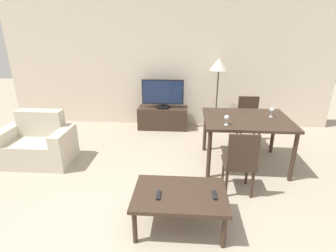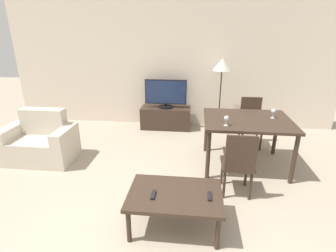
{
  "view_description": "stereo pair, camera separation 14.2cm",
  "coord_description": "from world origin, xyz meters",
  "px_view_note": "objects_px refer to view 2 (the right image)",
  "views": [
    {
      "loc": [
        0.41,
        -1.84,
        2.05
      ],
      "look_at": [
        0.15,
        1.88,
        0.65
      ],
      "focal_mm": 28.0,
      "sensor_mm": 36.0,
      "label": 1
    },
    {
      "loc": [
        0.56,
        -1.83,
        2.05
      ],
      "look_at": [
        0.15,
        1.88,
        0.65
      ],
      "focal_mm": 28.0,
      "sensor_mm": 36.0,
      "label": 2
    }
  ],
  "objects_px": {
    "tv_stand": "(166,118)",
    "wine_glass_left": "(226,119)",
    "coffee_table": "(175,197)",
    "remote_secondary": "(210,196)",
    "floor_lamp": "(222,68)",
    "remote_primary": "(153,195)",
    "armchair": "(41,143)",
    "tv": "(166,94)",
    "dining_table": "(247,124)",
    "dining_chair_near": "(238,162)",
    "dining_chair_far": "(251,120)",
    "wine_glass_center": "(273,112)"
  },
  "relations": [
    {
      "from": "dining_chair_near",
      "to": "dining_chair_far",
      "type": "bearing_deg",
      "value": 74.87
    },
    {
      "from": "tv",
      "to": "tv_stand",
      "type": "bearing_deg",
      "value": 90.0
    },
    {
      "from": "tv_stand",
      "to": "tv",
      "type": "bearing_deg",
      "value": -90.0
    },
    {
      "from": "armchair",
      "to": "wine_glass_left",
      "type": "relative_size",
      "value": 7.45
    },
    {
      "from": "tv",
      "to": "dining_chair_near",
      "type": "relative_size",
      "value": 0.99
    },
    {
      "from": "armchair",
      "to": "remote_primary",
      "type": "relative_size",
      "value": 7.26
    },
    {
      "from": "wine_glass_center",
      "to": "coffee_table",
      "type": "bearing_deg",
      "value": -130.73
    },
    {
      "from": "dining_chair_far",
      "to": "remote_secondary",
      "type": "bearing_deg",
      "value": -109.57
    },
    {
      "from": "dining_chair_far",
      "to": "tv_stand",
      "type": "bearing_deg",
      "value": 156.95
    },
    {
      "from": "floor_lamp",
      "to": "dining_chair_near",
      "type": "bearing_deg",
      "value": -88.2
    },
    {
      "from": "coffee_table",
      "to": "floor_lamp",
      "type": "distance_m",
      "value": 3.16
    },
    {
      "from": "tv_stand",
      "to": "wine_glass_left",
      "type": "height_order",
      "value": "wine_glass_left"
    },
    {
      "from": "tv_stand",
      "to": "coffee_table",
      "type": "distance_m",
      "value": 3.04
    },
    {
      "from": "armchair",
      "to": "remote_secondary",
      "type": "bearing_deg",
      "value": -26.73
    },
    {
      "from": "armchair",
      "to": "tv",
      "type": "xyz_separation_m",
      "value": [
        1.86,
        1.69,
        0.46
      ]
    },
    {
      "from": "remote_secondary",
      "to": "floor_lamp",
      "type": "bearing_deg",
      "value": 84.06
    },
    {
      "from": "remote_primary",
      "to": "wine_glass_center",
      "type": "relative_size",
      "value": 1.03
    },
    {
      "from": "tv_stand",
      "to": "armchair",
      "type": "bearing_deg",
      "value": -137.71
    },
    {
      "from": "dining_chair_far",
      "to": "wine_glass_center",
      "type": "xyz_separation_m",
      "value": [
        0.15,
        -0.75,
        0.39
      ]
    },
    {
      "from": "tv",
      "to": "dining_table",
      "type": "bearing_deg",
      "value": -47.14
    },
    {
      "from": "coffee_table",
      "to": "dining_table",
      "type": "distance_m",
      "value": 1.79
    },
    {
      "from": "floor_lamp",
      "to": "remote_secondary",
      "type": "height_order",
      "value": "floor_lamp"
    },
    {
      "from": "coffee_table",
      "to": "remote_secondary",
      "type": "relative_size",
      "value": 6.61
    },
    {
      "from": "remote_secondary",
      "to": "wine_glass_left",
      "type": "bearing_deg",
      "value": 77.98
    },
    {
      "from": "wine_glass_left",
      "to": "wine_glass_center",
      "type": "distance_m",
      "value": 0.84
    },
    {
      "from": "armchair",
      "to": "remote_secondary",
      "type": "distance_m",
      "value": 2.99
    },
    {
      "from": "tv_stand",
      "to": "dining_chair_near",
      "type": "height_order",
      "value": "dining_chair_near"
    },
    {
      "from": "dining_table",
      "to": "dining_chair_far",
      "type": "bearing_deg",
      "value": 74.87
    },
    {
      "from": "dining_chair_far",
      "to": "dining_chair_near",
      "type": "bearing_deg",
      "value": -105.13
    },
    {
      "from": "tv_stand",
      "to": "wine_glass_left",
      "type": "relative_size",
      "value": 7.18
    },
    {
      "from": "dining_table",
      "to": "remote_secondary",
      "type": "bearing_deg",
      "value": -111.91
    },
    {
      "from": "coffee_table",
      "to": "dining_table",
      "type": "height_order",
      "value": "dining_table"
    },
    {
      "from": "armchair",
      "to": "coffee_table",
      "type": "bearing_deg",
      "value": -29.7
    },
    {
      "from": "dining_chair_far",
      "to": "wine_glass_center",
      "type": "distance_m",
      "value": 0.86
    },
    {
      "from": "dining_chair_near",
      "to": "remote_secondary",
      "type": "relative_size",
      "value": 5.87
    },
    {
      "from": "dining_table",
      "to": "remote_primary",
      "type": "height_order",
      "value": "dining_table"
    },
    {
      "from": "armchair",
      "to": "tv",
      "type": "distance_m",
      "value": 2.55
    },
    {
      "from": "floor_lamp",
      "to": "coffee_table",
      "type": "bearing_deg",
      "value": -102.78
    },
    {
      "from": "floor_lamp",
      "to": "remote_primary",
      "type": "height_order",
      "value": "floor_lamp"
    },
    {
      "from": "coffee_table",
      "to": "dining_chair_near",
      "type": "height_order",
      "value": "dining_chair_near"
    },
    {
      "from": "dining_chair_far",
      "to": "wine_glass_left",
      "type": "height_order",
      "value": "wine_glass_left"
    },
    {
      "from": "tv",
      "to": "wine_glass_left",
      "type": "xyz_separation_m",
      "value": [
        1.06,
        -1.85,
        0.12
      ]
    },
    {
      "from": "tv_stand",
      "to": "floor_lamp",
      "type": "bearing_deg",
      "value": -3.2
    },
    {
      "from": "coffee_table",
      "to": "remote_secondary",
      "type": "height_order",
      "value": "remote_secondary"
    },
    {
      "from": "dining_chair_near",
      "to": "remote_secondary",
      "type": "distance_m",
      "value": 0.78
    },
    {
      "from": "tv",
      "to": "coffee_table",
      "type": "xyz_separation_m",
      "value": [
        0.45,
        -3.0,
        -0.39
      ]
    },
    {
      "from": "coffee_table",
      "to": "floor_lamp",
      "type": "height_order",
      "value": "floor_lamp"
    },
    {
      "from": "tv_stand",
      "to": "wine_glass_left",
      "type": "distance_m",
      "value": 2.23
    },
    {
      "from": "dining_chair_near",
      "to": "tv",
      "type": "bearing_deg",
      "value": 116.82
    },
    {
      "from": "dining_chair_far",
      "to": "tv",
      "type": "bearing_deg",
      "value": 157.02
    }
  ]
}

